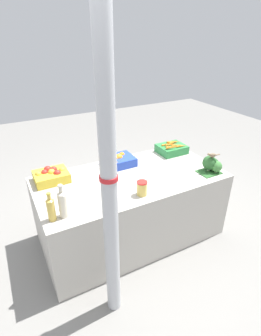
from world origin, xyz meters
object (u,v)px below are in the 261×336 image
orange_crate (119,161)px  juice_bottle_golden (51,209)px  carrot_crate (172,148)px  sparrow_bird (212,155)px  juice_bottle_cloudy (63,203)px  apple_crate (51,175)px  pickle_jar (142,188)px  support_pole (109,193)px  broccoli_pile (212,164)px

orange_crate → juice_bottle_golden: (-0.86, -0.61, 0.05)m
carrot_crate → juice_bottle_golden: 1.69m
sparrow_bird → juice_bottle_cloudy: bearing=23.6°
apple_crate → juice_bottle_golden: 0.63m
juice_bottle_cloudy → pickle_jar: size_ratio=2.16×
juice_bottle_cloudy → support_pole: bearing=-59.8°
juice_bottle_cloudy → apple_crate: bearing=85.7°
apple_crate → pickle_jar: size_ratio=2.39×
juice_bottle_cloudy → pickle_jar: juice_bottle_cloudy is taller
apple_crate → orange_crate: 0.73m
orange_crate → carrot_crate: (0.71, 0.00, -0.00)m
broccoli_pile → support_pole: bearing=-162.7°
juice_bottle_golden → broccoli_pile: bearing=0.7°
carrot_crate → juice_bottle_cloudy: juice_bottle_cloudy is taller
orange_crate → juice_bottle_cloudy: 0.98m
carrot_crate → broccoli_pile: size_ratio=1.42×
support_pole → sparrow_bird: bearing=17.2°
support_pole → broccoli_pile: size_ratio=9.93×
support_pole → broccoli_pile: 1.43m
carrot_crate → sparrow_bird: (0.05, -0.60, 0.15)m
carrot_crate → apple_crate: bearing=179.7°
juice_bottle_cloudy → orange_crate: bearing=38.2°
juice_bottle_golden → sparrow_bird: bearing=0.3°
juice_bottle_golden → juice_bottle_cloudy: size_ratio=0.85×
apple_crate → pickle_jar: 0.91m
apple_crate → juice_bottle_cloudy: juice_bottle_cloudy is taller
broccoli_pile → pickle_jar: bearing=-177.4°
support_pole → apple_crate: 1.08m
orange_crate → sparrow_bird: 0.98m
sparrow_bird → apple_crate: bearing=1.2°
orange_crate → pickle_jar: 0.63m
orange_crate → broccoli_pile: size_ratio=1.42×
orange_crate → support_pole: bearing=-118.3°
broccoli_pile → juice_bottle_cloudy: (-1.56, -0.02, 0.04)m
carrot_crate → juice_bottle_cloudy: 1.60m
carrot_crate → sparrow_bird: size_ratio=2.49×
pickle_jar → sparrow_bird: size_ratio=1.04×
broccoli_pile → juice_bottle_golden: juice_bottle_golden is taller
orange_crate → sparrow_bird: size_ratio=2.49×
orange_crate → juice_bottle_cloudy: size_ratio=1.11×
juice_bottle_golden → pickle_jar: 0.79m
juice_bottle_golden → carrot_crate: bearing=21.1°
support_pole → pickle_jar: 0.68m
support_pole → broccoli_pile: support_pole is taller
juice_bottle_golden → juice_bottle_cloudy: bearing=-0.0°
broccoli_pile → sparrow_bird: (-0.03, -0.01, 0.12)m
pickle_jar → sparrow_bird: bearing=1.9°
orange_crate → sparrow_bird: (0.76, -0.60, 0.15)m
broccoli_pile → sparrow_bird: size_ratio=1.76×
orange_crate → juice_bottle_golden: size_ratio=1.30×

